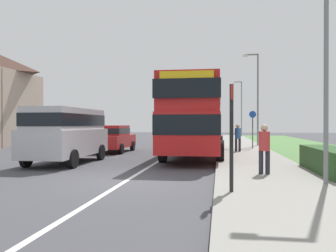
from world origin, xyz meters
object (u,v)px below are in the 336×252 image
at_px(parked_van_silver, 67,131).
at_px(street_lamp_far, 241,105).
at_px(street_lamp_mid, 256,93).
at_px(street_lamp_near, 322,36).
at_px(parked_car_red, 112,137).
at_px(pedestrian_at_stop, 264,147).
at_px(pedestrian_walking_away, 238,136).
at_px(bus_stop_sign, 231,130).
at_px(double_decker_bus, 196,115).
at_px(cycle_route_sign, 253,128).

relative_size(parked_van_silver, street_lamp_far, 0.71).
bearing_deg(street_lamp_mid, street_lamp_near, -90.05).
distance_m(parked_car_red, street_lamp_near, 14.07).
distance_m(pedestrian_at_stop, pedestrian_walking_away, 9.02).
xyz_separation_m(pedestrian_at_stop, street_lamp_near, (1.27, -1.54, 3.03)).
bearing_deg(pedestrian_walking_away, street_lamp_mid, 74.67).
xyz_separation_m(parked_van_silver, street_lamp_far, (9.13, 31.16, 2.72)).
height_order(street_lamp_near, street_lamp_far, street_lamp_far).
bearing_deg(parked_car_red, bus_stop_sign, -60.88).
relative_size(double_decker_bus, bus_stop_sign, 4.01).
bearing_deg(cycle_route_sign, street_lamp_near, -87.60).
height_order(parked_van_silver, pedestrian_walking_away, parked_van_silver).
distance_m(parked_van_silver, pedestrian_walking_away, 9.67).
relative_size(pedestrian_walking_away, street_lamp_far, 0.23).
xyz_separation_m(pedestrian_walking_away, street_lamp_near, (1.61, -10.55, 3.03)).
height_order(street_lamp_mid, street_lamp_far, street_lamp_far).
bearing_deg(street_lamp_mid, parked_car_red, -145.85).
height_order(double_decker_bus, street_lamp_near, street_lamp_near).
height_order(parked_car_red, pedestrian_walking_away, pedestrian_walking_away).
bearing_deg(street_lamp_far, street_lamp_mid, -90.03).
relative_size(parked_car_red, bus_stop_sign, 1.62).
height_order(pedestrian_at_stop, street_lamp_near, street_lamp_near).
bearing_deg(pedestrian_at_stop, bus_stop_sign, -110.32).
bearing_deg(pedestrian_at_stop, street_lamp_near, -50.51).
bearing_deg(parked_van_silver, pedestrian_walking_away, 39.19).
relative_size(double_decker_bus, street_lamp_far, 1.47).
distance_m(parked_van_silver, bus_stop_sign, 8.95).
bearing_deg(bus_stop_sign, street_lamp_near, 31.60).
distance_m(pedestrian_at_stop, street_lamp_mid, 15.29).
bearing_deg(parked_van_silver, street_lamp_far, 73.68).
bearing_deg(street_lamp_mid, parked_van_silver, -127.14).
bearing_deg(double_decker_bus, parked_van_silver, -143.90).
bearing_deg(bus_stop_sign, cycle_route_sign, 82.87).
xyz_separation_m(parked_van_silver, pedestrian_walking_away, (7.49, 6.11, -0.41)).
bearing_deg(parked_van_silver, cycle_route_sign, 45.48).
bearing_deg(bus_stop_sign, street_lamp_mid, 82.40).
relative_size(pedestrian_at_stop, street_lamp_far, 0.23).
bearing_deg(street_lamp_near, pedestrian_walking_away, 98.68).
height_order(pedestrian_walking_away, bus_stop_sign, bus_stop_sign).
bearing_deg(pedestrian_walking_away, parked_van_silver, -140.81).
bearing_deg(street_lamp_near, street_lamp_mid, 89.95).
bearing_deg(parked_car_red, cycle_route_sign, 18.13).
relative_size(pedestrian_at_stop, cycle_route_sign, 0.66).
xyz_separation_m(parked_car_red, street_lamp_mid, (8.99, 6.10, 3.07)).
height_order(double_decker_bus, street_lamp_far, street_lamp_far).
height_order(cycle_route_sign, street_lamp_mid, street_lamp_mid).
bearing_deg(street_lamp_mid, pedestrian_at_stop, -94.90).
relative_size(cycle_route_sign, street_lamp_near, 0.36).
xyz_separation_m(pedestrian_at_stop, street_lamp_mid, (1.28, 14.94, 2.98)).
xyz_separation_m(double_decker_bus, street_lamp_far, (3.88, 27.34, 1.96)).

